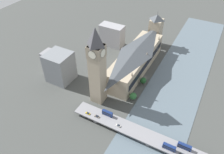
% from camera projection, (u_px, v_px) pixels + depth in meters
% --- Properties ---
extents(ground_plane, '(600.00, 600.00, 0.00)m').
position_uv_depth(ground_plane, '(145.00, 78.00, 244.03)').
color(ground_plane, '#424442').
extents(river_water, '(55.37, 360.00, 0.30)m').
position_uv_depth(river_water, '(175.00, 87.00, 231.63)').
color(river_water, slate).
rests_on(river_water, ground_plane).
extents(parliament_hall, '(27.14, 102.53, 29.17)m').
position_uv_depth(parliament_hall, '(136.00, 59.00, 246.09)').
color(parliament_hall, tan).
rests_on(parliament_hall, ground_plane).
extents(clock_tower, '(13.35, 13.35, 78.89)m').
position_uv_depth(clock_tower, '(97.00, 65.00, 191.34)').
color(clock_tower, tan).
rests_on(clock_tower, ground_plane).
extents(victoria_tower, '(15.11, 15.11, 47.33)m').
position_uv_depth(victoria_tower, '(155.00, 30.00, 283.90)').
color(victoria_tower, tan).
rests_on(victoria_tower, ground_plane).
extents(road_bridge, '(142.75, 14.06, 4.86)m').
position_uv_depth(road_bridge, '(150.00, 138.00, 179.00)').
color(road_bridge, slate).
rests_on(road_bridge, ground_plane).
extents(double_decker_bus_lead, '(10.92, 2.54, 4.82)m').
position_uv_depth(double_decker_bus_lead, '(185.00, 146.00, 168.95)').
color(double_decker_bus_lead, navy).
rests_on(double_decker_bus_lead, road_bridge).
extents(double_decker_bus_mid, '(10.06, 2.63, 4.99)m').
position_uv_depth(double_decker_bus_mid, '(107.00, 113.00, 194.58)').
color(double_decker_bus_mid, navy).
rests_on(double_decker_bus_mid, road_bridge).
extents(double_decker_bus_rear, '(10.41, 2.64, 4.89)m').
position_uv_depth(double_decker_bus_rear, '(169.00, 147.00, 168.43)').
color(double_decker_bus_rear, navy).
rests_on(double_decker_bus_rear, road_bridge).
extents(car_northbound_lead, '(4.45, 1.91, 1.26)m').
position_uv_depth(car_northbound_lead, '(88.00, 113.00, 197.11)').
color(car_northbound_lead, gold).
rests_on(car_northbound_lead, road_bridge).
extents(car_northbound_tail, '(4.75, 1.93, 1.38)m').
position_uv_depth(car_northbound_tail, '(97.00, 116.00, 194.39)').
color(car_northbound_tail, slate).
rests_on(car_northbound_tail, road_bridge).
extents(car_southbound_lead, '(4.26, 1.92, 1.40)m').
position_uv_depth(car_southbound_lead, '(118.00, 126.00, 186.55)').
color(car_southbound_lead, silver).
rests_on(car_southbound_lead, road_bridge).
extents(city_block_west, '(25.37, 24.57, 32.87)m').
position_uv_depth(city_block_west, '(60.00, 67.00, 232.10)').
color(city_block_west, slate).
rests_on(city_block_west, ground_plane).
extents(city_block_center, '(31.19, 15.76, 28.78)m').
position_uv_depth(city_block_center, '(112.00, 35.00, 288.45)').
color(city_block_center, '#939399').
rests_on(city_block_center, ground_plane).
extents(city_block_east, '(32.17, 14.79, 28.42)m').
position_uv_depth(city_block_east, '(58.00, 65.00, 238.22)').
color(city_block_east, gray).
rests_on(city_block_east, ground_plane).
extents(tree_embankment_near, '(6.72, 6.72, 8.54)m').
position_uv_depth(tree_embankment_near, '(143.00, 80.00, 232.50)').
color(tree_embankment_near, brown).
rests_on(tree_embankment_near, ground_plane).
extents(tree_embankment_mid, '(7.08, 7.08, 8.79)m').
position_uv_depth(tree_embankment_mid, '(133.00, 96.00, 214.38)').
color(tree_embankment_mid, brown).
rests_on(tree_embankment_mid, ground_plane).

